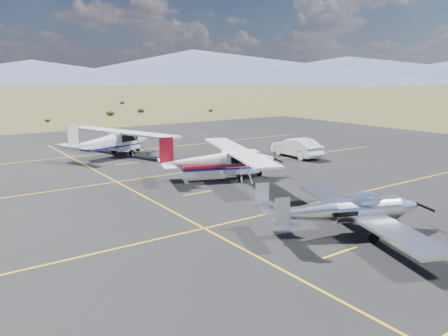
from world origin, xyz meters
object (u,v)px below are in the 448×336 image
object	(u,v)px
aircraft_low_wing	(347,210)
aircraft_plain	(112,140)
sedan	(296,147)
aircraft_cessna	(221,160)

from	to	relation	value
aircraft_low_wing	aircraft_plain	xyz separation A→B (m)	(-1.77, 24.45, 0.35)
aircraft_low_wing	sedan	world-z (taller)	aircraft_low_wing
aircraft_plain	sedan	world-z (taller)	aircraft_plain
aircraft_low_wing	aircraft_cessna	world-z (taller)	aircraft_cessna
sedan	aircraft_low_wing	bearing A→B (deg)	55.94
aircraft_cessna	aircraft_plain	bearing A→B (deg)	121.69
aircraft_plain	sedan	size ratio (longest dim) A/B	2.46
aircraft_low_wing	aircraft_cessna	bearing A→B (deg)	105.18
aircraft_cessna	aircraft_plain	size ratio (longest dim) A/B	0.95
sedan	aircraft_cessna	bearing A→B (deg)	20.38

